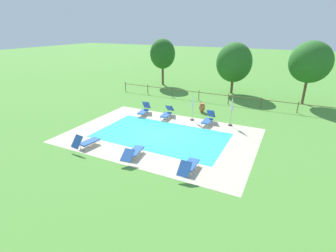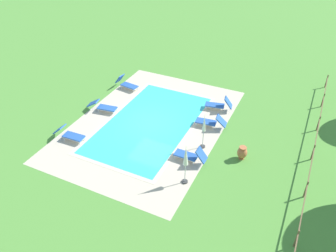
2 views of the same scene
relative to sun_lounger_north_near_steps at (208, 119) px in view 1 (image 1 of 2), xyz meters
name	(u,v)px [view 1 (image 1 of 2)]	position (x,y,z in m)	size (l,w,h in m)	color
ground_plane	(161,135)	(-2.26, -3.73, -0.40)	(160.00, 160.00, 0.00)	#518E38
pool_deck_paving	(161,135)	(-2.26, -3.73, -0.39)	(13.01, 9.00, 0.01)	beige
swimming_pool_water	(161,135)	(-2.26, -3.73, -0.39)	(9.10, 5.09, 0.01)	#38C6D1
pool_coping_rim	(161,135)	(-2.26, -3.73, -0.39)	(9.58, 5.57, 0.01)	beige
sun_lounger_north_near_steps	(208,119)	(0.00, 0.00, 0.00)	(0.61, 1.84, 1.00)	#2856A8
sun_lounger_north_mid	(86,142)	(-5.59, -7.51, 0.00)	(0.85, 1.90, 1.01)	#2856A8
sun_lounger_north_far	(144,110)	(-5.75, -0.29, 0.00)	(0.95, 1.91, 1.01)	#2856A8
sun_lounger_north_end	(133,152)	(-2.17, -7.29, -0.04)	(0.89, 2.11, 0.77)	#2856A8
sun_lounger_south_near_corner	(167,113)	(-3.58, -0.11, -0.02)	(0.82, 2.00, 0.90)	#2856A8
sun_lounger_south_mid	(189,166)	(1.32, -7.29, -0.02)	(0.68, 1.99, 0.88)	#2856A8
patio_umbrella_closed_row_west	(193,103)	(-1.44, 0.19, 1.04)	(0.32, 0.32, 2.27)	#383838
patio_umbrella_closed_row_mid_west	(232,106)	(1.67, 0.39, 1.22)	(0.32, 0.32, 2.39)	#383838
terracotta_urn_near_fence	(202,107)	(-1.41, 2.53, 0.04)	(0.55, 0.55, 0.82)	#B7663D
perimeter_fence	(213,95)	(-1.46, 6.07, 0.29)	(21.68, 0.08, 1.05)	brown
tree_far_west	(234,63)	(-0.68, 10.58, 3.06)	(3.89, 3.89, 5.62)	brown
tree_west_mid	(310,62)	(6.66, 9.61, 3.64)	(3.84, 3.84, 5.99)	brown
tree_centre	(163,54)	(-9.90, 11.15, 3.52)	(3.18, 3.18, 5.79)	brown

